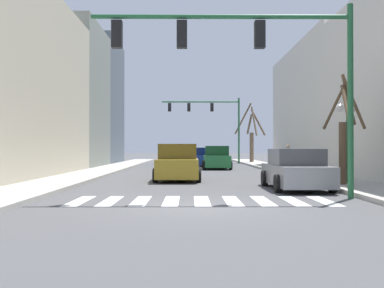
{
  "coord_description": "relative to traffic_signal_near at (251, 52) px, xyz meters",
  "views": [
    {
      "loc": [
        -0.37,
        -11.78,
        1.56
      ],
      "look_at": [
        -0.19,
        18.98,
        1.84
      ],
      "focal_mm": 42.0,
      "sensor_mm": 36.0,
      "label": 1
    }
  ],
  "objects": [
    {
      "name": "traffic_signal_far",
      "position": [
        0.2,
        31.26,
        0.43
      ],
      "size": [
        7.83,
        0.28,
        6.6
      ],
      "color": "#236038",
      "rests_on": "ground_plane"
    },
    {
      "name": "crosswalk_stripes",
      "position": [
        -1.53,
        -0.55,
        -4.52
      ],
      "size": [
        7.65,
        2.6,
        0.01
      ],
      "color": "white",
      "rests_on": "ground_plane"
    },
    {
      "name": "car_parked_left_far",
      "position": [
        -2.47,
        8.0,
        -3.7
      ],
      "size": [
        2.18,
        4.86,
        1.75
      ],
      "rotation": [
        0.0,
        0.0,
        -1.57
      ],
      "color": "#A38423",
      "rests_on": "ground_plane"
    },
    {
      "name": "pedestrian_on_right_sidewalk",
      "position": [
        3.95,
        12.83,
        -3.41
      ],
      "size": [
        0.65,
        0.41,
        1.62
      ],
      "rotation": [
        0.0,
        0.0,
        2.63
      ],
      "color": "#7A705B",
      "rests_on": "sidewalk_right"
    },
    {
      "name": "car_parked_left_mid",
      "position": [
        0.1,
        19.48,
        -3.72
      ],
      "size": [
        2.08,
        4.41,
        1.71
      ],
      "rotation": [
        0.0,
        0.0,
        1.57
      ],
      "color": "#236B38",
      "rests_on": "ground_plane"
    },
    {
      "name": "traffic_signal_near",
      "position": [
        0.0,
        0.0,
        0.0
      ],
      "size": [
        8.09,
        0.28,
        6.01
      ],
      "color": "#236038",
      "rests_on": "ground_plane"
    },
    {
      "name": "street_tree_left_near",
      "position": [
        4.11,
        3.58,
        -2.41
      ],
      "size": [
        1.54,
        2.0,
        4.31
      ],
      "color": "brown",
      "rests_on": "sidewalk_right"
    },
    {
      "name": "ground_plane",
      "position": [
        -1.53,
        -2.0,
        -4.52
      ],
      "size": [
        240.0,
        240.0,
        0.0
      ],
      "primitive_type": "plane",
      "color": "#4C4C4F"
    },
    {
      "name": "street_tree_right_mid",
      "position": [
        4.42,
        31.91,
        -1.68
      ],
      "size": [
        2.99,
        3.54,
        6.08
      ],
      "color": "brown",
      "rests_on": "sidewalk_right"
    },
    {
      "name": "street_lamp_right_corner",
      "position": [
        4.41,
        4.04,
        -1.5
      ],
      "size": [
        0.95,
        0.36,
        4.03
      ],
      "color": "#1E4C2D",
      "rests_on": "sidewalk_right"
    },
    {
      "name": "car_parked_left_near",
      "position": [
        2.13,
        3.21,
        -3.8
      ],
      "size": [
        2.12,
        4.52,
        1.53
      ],
      "rotation": [
        0.0,
        0.0,
        1.57
      ],
      "color": "gray",
      "rests_on": "ground_plane"
    },
    {
      "name": "building_row_left",
      "position": [
        -11.84,
        14.64,
        0.57
      ],
      "size": [
        6.0,
        41.95,
        11.9
      ],
      "color": "#BCB299",
      "rests_on": "ground_plane"
    },
    {
      "name": "car_parked_right_near",
      "position": [
        -0.72,
        24.65,
        -3.77
      ],
      "size": [
        1.98,
        4.37,
        1.59
      ],
      "rotation": [
        0.0,
        0.0,
        1.57
      ],
      "color": "navy",
      "rests_on": "ground_plane"
    }
  ]
}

